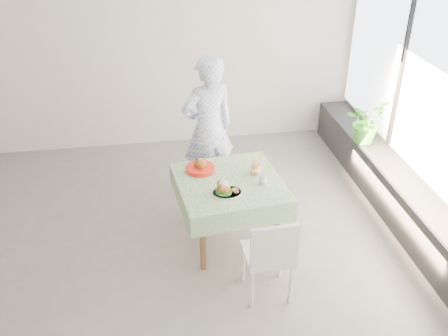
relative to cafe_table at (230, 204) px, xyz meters
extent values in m
plane|color=slate|center=(-0.81, -0.04, -0.46)|extent=(6.00, 6.00, 0.00)
cube|color=silver|center=(-0.81, 2.46, 0.94)|extent=(6.00, 0.02, 2.80)
cube|color=silver|center=(2.19, -0.04, 0.94)|extent=(0.02, 5.00, 2.80)
cube|color=black|center=(1.99, -0.04, -0.21)|extent=(0.40, 4.80, 0.50)
cube|color=brown|center=(0.00, 0.00, 0.25)|extent=(0.99, 0.99, 0.04)
cube|color=white|center=(0.00, 0.00, 0.28)|extent=(1.15, 1.15, 0.01)
cube|color=white|center=(-0.11, 0.74, -0.06)|extent=(0.39, 0.39, 0.04)
cube|color=white|center=(-0.10, 0.91, 0.15)|extent=(0.38, 0.05, 0.38)
cube|color=white|center=(0.21, -0.82, -0.01)|extent=(0.43, 0.43, 0.04)
cube|color=white|center=(0.21, -1.01, 0.22)|extent=(0.42, 0.05, 0.42)
imported|color=#94AFED|center=(-0.09, 0.95, 0.42)|extent=(0.74, 0.59, 1.76)
cylinder|color=white|center=(-0.07, -0.22, 0.29)|extent=(0.29, 0.29, 0.02)
cylinder|color=#155517|center=(-0.10, -0.22, 0.30)|extent=(0.16, 0.16, 0.02)
ellipsoid|color=brown|center=(-0.10, -0.22, 0.35)|extent=(0.13, 0.12, 0.10)
ellipsoid|color=white|center=(-0.10, -0.22, 0.40)|extent=(0.10, 0.09, 0.07)
cylinder|color=#A1250F|center=(0.02, -0.23, 0.31)|extent=(0.05, 0.05, 0.03)
cylinder|color=white|center=(0.29, 0.10, 0.35)|extent=(0.10, 0.10, 0.14)
cylinder|color=orange|center=(0.29, 0.10, 0.34)|extent=(0.09, 0.09, 0.11)
cylinder|color=white|center=(0.29, 0.10, 0.43)|extent=(0.11, 0.11, 0.01)
cylinder|color=yellow|center=(0.30, 0.10, 0.48)|extent=(0.01, 0.04, 0.20)
cylinder|color=white|center=(0.32, -0.11, 0.34)|extent=(0.08, 0.08, 0.12)
cylinder|color=beige|center=(0.32, -0.11, 0.33)|extent=(0.08, 0.08, 0.09)
cylinder|color=white|center=(0.32, -0.11, 0.41)|extent=(0.09, 0.09, 0.01)
cylinder|color=yellow|center=(0.33, -0.11, 0.45)|extent=(0.01, 0.03, 0.17)
cylinder|color=red|center=(-0.26, 0.26, 0.31)|extent=(0.30, 0.30, 0.05)
cylinder|color=white|center=(-0.26, 0.26, 0.32)|extent=(0.26, 0.26, 0.02)
ellipsoid|color=brown|center=(-0.26, 0.26, 0.37)|extent=(0.13, 0.13, 0.11)
imported|color=#35842C|center=(1.91, 1.07, 0.31)|extent=(0.65, 0.63, 0.54)
camera|label=1|loc=(-0.75, -4.22, 2.93)|focal=40.00mm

